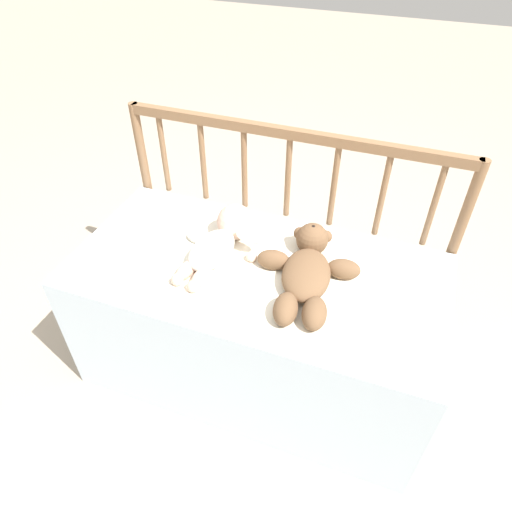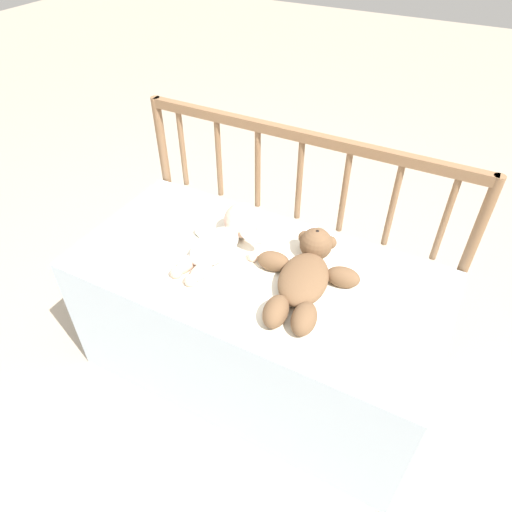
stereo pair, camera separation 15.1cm
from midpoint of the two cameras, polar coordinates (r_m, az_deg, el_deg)
name	(u,v)px [view 2 (the right image)]	position (r m, az deg, el deg)	size (l,w,h in m)	color
ground_plane	(256,366)	(1.97, 2.30, -13.72)	(12.00, 12.00, 0.00)	tan
crib_mattress	(256,323)	(1.75, 2.54, -8.44)	(1.28, 0.63, 0.56)	silver
crib_rail	(298,198)	(1.74, 7.78, 7.09)	(1.28, 0.04, 0.92)	brown
blanket	(260,272)	(1.53, 3.34, -2.12)	(0.83, 0.52, 0.01)	silver
teddy_bear	(305,275)	(1.48, 9.05, -2.45)	(0.35, 0.45, 0.12)	brown
baby	(224,238)	(1.59, -1.32, 2.20)	(0.29, 0.40, 0.13)	white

